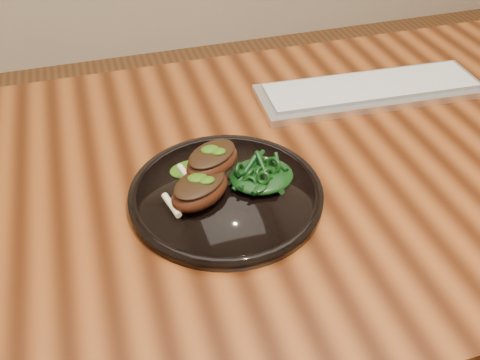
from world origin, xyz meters
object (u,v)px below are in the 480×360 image
object	(u,v)px
desk	(327,191)
keyboard	(370,90)
plate	(226,194)
greens_heap	(261,173)
lamb_chop_front	(199,189)

from	to	relation	value
desk	keyboard	size ratio (longest dim) A/B	3.55
plate	greens_heap	size ratio (longest dim) A/B	2.94
keyboard	lamb_chop_front	bearing A→B (deg)	-150.43
desk	greens_heap	size ratio (longest dim) A/B	16.09
greens_heap	keyboard	world-z (taller)	greens_heap
plate	lamb_chop_front	distance (m)	0.05
plate	greens_heap	distance (m)	0.06
greens_heap	keyboard	xyz separation A→B (m)	(0.30, 0.21, -0.02)
lamb_chop_front	greens_heap	distance (m)	0.10
desk	plate	size ratio (longest dim) A/B	5.47
plate	keyboard	size ratio (longest dim) A/B	0.65
lamb_chop_front	keyboard	size ratio (longest dim) A/B	0.26
desk	keyboard	distance (m)	0.24
desk	keyboard	bearing A→B (deg)	45.86
desk	plate	distance (m)	0.23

